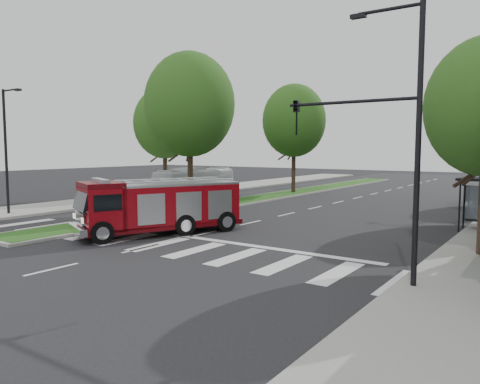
# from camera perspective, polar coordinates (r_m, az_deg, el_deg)

# --- Properties ---
(ground) EXTENTS (140.00, 140.00, 0.00)m
(ground) POSITION_cam_1_polar(r_m,az_deg,el_deg) (22.25, -4.42, -5.11)
(ground) COLOR black
(ground) RESTS_ON ground
(sidewalk_left) EXTENTS (5.00, 80.00, 0.15)m
(sidewalk_left) POSITION_cam_1_polar(r_m,az_deg,el_deg) (39.31, -11.61, -0.57)
(sidewalk_left) COLOR gray
(sidewalk_left) RESTS_ON ground
(median) EXTENTS (3.00, 50.00, 0.15)m
(median) POSITION_cam_1_polar(r_m,az_deg,el_deg) (40.38, 5.17, -0.32)
(median) COLOR gray
(median) RESTS_ON ground
(tree_median_near) EXTENTS (5.80, 5.80, 10.16)m
(tree_median_near) POSITION_cam_1_polar(r_m,az_deg,el_deg) (30.47, -6.15, 10.54)
(tree_median_near) COLOR black
(tree_median_near) RESTS_ON ground
(tree_median_far) EXTENTS (5.60, 5.60, 9.72)m
(tree_median_far) POSITION_cam_1_polar(r_m,az_deg,el_deg) (42.01, 6.60, 8.63)
(tree_median_far) COLOR black
(tree_median_far) RESTS_ON ground
(tree_left_mid) EXTENTS (5.20, 5.20, 9.16)m
(tree_left_mid) POSITION_cam_1_polar(r_m,az_deg,el_deg) (40.22, -9.19, 8.29)
(tree_left_mid) COLOR black
(tree_left_mid) RESTS_ON ground
(streetlight_right_near) EXTENTS (4.08, 0.22, 8.00)m
(streetlight_right_near) POSITION_cam_1_polar(r_m,az_deg,el_deg) (14.11, 17.44, 7.72)
(streetlight_right_near) COLOR black
(streetlight_right_near) RESTS_ON ground
(streetlight_left_near) EXTENTS (1.90, 0.20, 7.50)m
(streetlight_left_near) POSITION_cam_1_polar(r_m,az_deg,el_deg) (31.05, -26.55, 5.07)
(streetlight_left_near) COLOR black
(streetlight_left_near) RESTS_ON ground
(fire_engine) EXTENTS (5.30, 8.06, 2.70)m
(fire_engine) POSITION_cam_1_polar(r_m,az_deg,el_deg) (22.29, -9.72, -1.78)
(fire_engine) COLOR #4F0409
(fire_engine) RESTS_ON ground
(city_bus) EXTENTS (2.82, 9.03, 2.48)m
(city_bus) POSITION_cam_1_polar(r_m,az_deg,el_deg) (38.66, -5.47, 1.15)
(city_bus) COLOR silver
(city_bus) RESTS_ON ground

